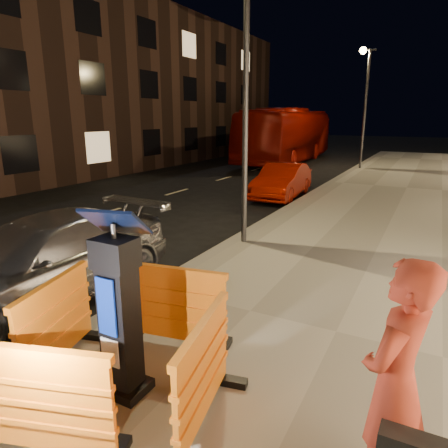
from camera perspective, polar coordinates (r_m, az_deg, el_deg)
The scene contains 14 objects.
ground_plane at distance 6.85m, azimuth -10.03°, elevation -10.05°, with size 120.00×120.00×0.00m, color black.
sidewalk at distance 5.67m, azimuth 15.68°, elevation -15.22°, with size 6.00×60.00×0.15m, color gray.
kerb at distance 6.82m, azimuth -10.06°, elevation -9.48°, with size 0.30×60.00×0.15m, color slate.
parking_kiosk at distance 4.11m, azimuth -14.76°, elevation -11.70°, with size 0.58×0.58×1.84m, color black.
barrier_front at distance 3.79m, azimuth -24.75°, elevation -22.39°, with size 1.31×0.54×1.02m, color orange.
barrier_back at distance 4.94m, azimuth -6.89°, elevation -11.73°, with size 1.31×0.54×1.02m, color orange.
barrier_kerbside at distance 4.93m, azimuth -22.85°, elevation -13.01°, with size 1.31×0.54×1.02m, color orange.
barrier_bldgside at distance 3.82m, azimuth -2.96°, elevation -20.58°, with size 1.31×0.54×1.02m, color orange.
car_silver at distance 7.25m, azimuth -23.95°, elevation -9.72°, with size 1.87×4.60×1.34m, color #ABABB0.
car_red at distance 14.83m, azimuth 8.23°, elevation 3.76°, with size 1.31×3.76×1.24m, color #981303.
bus_doubledecker at distance 26.86m, azimuth 8.93°, elevation 8.80°, with size 2.82×12.07×3.36m, color #840C04.
man at distance 3.24m, azimuth 23.24°, elevation -20.19°, with size 0.68×0.45×1.86m, color #A0301F.
street_lamp_mid at distance 8.65m, azimuth 3.10°, elevation 16.86°, with size 0.12×0.12×6.00m, color #3F3F44.
street_lamp_far at distance 23.13m, azimuth 19.48°, elevation 14.97°, with size 0.12×0.12×6.00m, color #3F3F44.
Camera 1 is at (3.89, -4.84, 2.89)m, focal length 32.00 mm.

